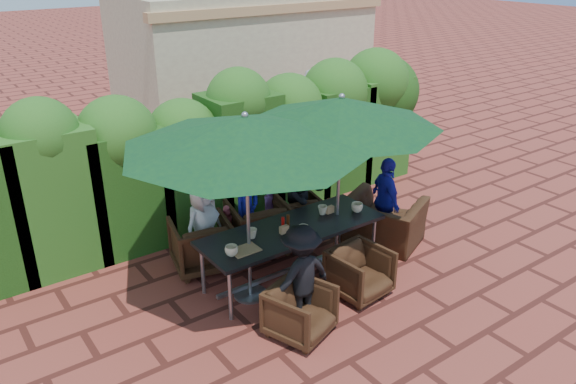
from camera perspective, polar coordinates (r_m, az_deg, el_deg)
ground at (r=7.78m, az=1.15°, el=-8.77°), size 80.00×80.00×0.00m
dining_table at (r=7.48m, az=0.44°, el=-4.16°), size 2.55×0.90×0.75m
umbrella_left at (r=6.49m, az=-4.35°, el=6.06°), size 2.96×2.96×2.46m
umbrella_right at (r=7.33m, az=5.43°, el=8.08°), size 2.63×2.63×2.46m
chair_far_left at (r=7.92m, az=-8.80°, el=-5.04°), size 0.93×0.89×0.81m
chair_far_mid at (r=8.28m, az=-3.02°, el=-3.26°), size 0.97×0.93×0.85m
chair_far_right at (r=8.74m, az=0.62°, el=-2.13°), size 0.83×0.80×0.73m
chair_near_left at (r=6.59m, az=1.26°, el=-11.82°), size 0.84×0.81×0.69m
chair_near_right at (r=7.34m, az=7.32°, el=-7.89°), size 0.75×0.71×0.70m
chair_end_right at (r=8.54m, az=9.66°, el=-2.26°), size 1.11×1.31×0.97m
adult_far_left at (r=7.85m, az=-8.56°, el=-3.36°), size 0.71×0.53×1.28m
adult_far_mid at (r=8.23m, az=-4.23°, el=-1.90°), size 0.54×0.49×1.25m
adult_far_right at (r=8.60m, az=1.58°, el=-0.21°), size 0.73×0.53×1.38m
adult_near_left at (r=6.63m, az=1.32°, el=-8.49°), size 0.84×0.41×1.28m
adult_end_right at (r=8.56m, az=9.89°, el=-0.85°), size 0.63×0.87×1.34m
child_left at (r=8.26m, az=-6.02°, el=-3.82°), size 0.31×0.27×0.75m
child_right at (r=8.65m, az=-1.80°, el=-1.92°), size 0.38×0.34×0.87m
pedestrian_a at (r=11.46m, az=-4.87°, el=6.41°), size 1.56×0.99×1.57m
pedestrian_b at (r=12.14m, az=-2.29°, el=7.40°), size 0.86×0.71×1.55m
pedestrian_c at (r=12.74m, az=2.68°, el=8.58°), size 1.17×0.68×1.73m
cup_a at (r=6.82m, az=-5.76°, el=-5.96°), size 0.16×0.16×0.13m
cup_b at (r=7.19m, az=-3.69°, el=-4.22°), size 0.13×0.13×0.13m
cup_c at (r=7.27m, az=1.58°, el=-3.87°), size 0.15×0.15×0.12m
cup_d at (r=7.81m, az=3.52°, el=-1.84°), size 0.13×0.13×0.13m
cup_e at (r=7.92m, az=7.02°, el=-1.56°), size 0.17×0.17×0.13m
ketchup_bottle at (r=7.38m, az=-0.52°, el=-3.18°), size 0.04×0.04×0.17m
sauce_bottle at (r=7.45m, az=0.00°, el=-2.92°), size 0.04×0.04×0.17m
serving_tray at (r=6.93m, az=-4.39°, el=-5.90°), size 0.35×0.25×0.02m
number_block_left at (r=7.30m, az=-0.41°, el=-3.84°), size 0.12×0.06×0.10m
number_block_right at (r=7.86m, az=4.25°, el=-1.80°), size 0.12×0.06×0.10m
hedge_wall at (r=8.99m, az=-7.70°, el=5.13°), size 9.10×1.60×2.47m
building at (r=14.55m, az=-4.43°, el=13.44°), size 6.20×3.08×3.20m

